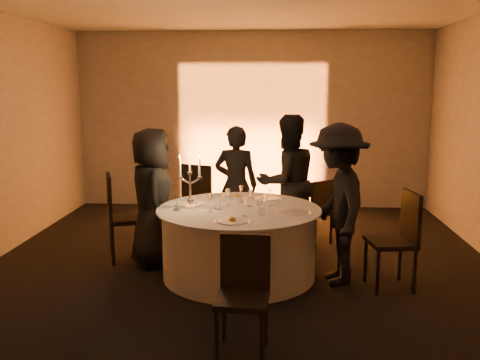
# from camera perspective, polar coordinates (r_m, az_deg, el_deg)

# --- Properties ---
(floor) EXTENTS (7.00, 7.00, 0.00)m
(floor) POSITION_cam_1_polar(r_m,az_deg,el_deg) (6.07, -0.12, -10.14)
(floor) COLOR black
(floor) RESTS_ON ground
(wall_back) EXTENTS (7.00, 0.00, 7.00)m
(wall_back) POSITION_cam_1_polar(r_m,az_deg,el_deg) (9.21, 1.32, 6.38)
(wall_back) COLOR #A19C96
(wall_back) RESTS_ON floor
(wall_front) EXTENTS (7.00, 0.00, 7.00)m
(wall_front) POSITION_cam_1_polar(r_m,az_deg,el_deg) (2.30, -5.92, -5.21)
(wall_front) COLOR #A19C96
(wall_front) RESTS_ON floor
(uplighter_fixture) EXTENTS (0.25, 0.12, 0.10)m
(uplighter_fixture) POSITION_cam_1_polar(r_m,az_deg,el_deg) (9.13, 1.20, -2.86)
(uplighter_fixture) COLOR black
(uplighter_fixture) RESTS_ON floor
(banquet_table) EXTENTS (1.80, 1.80, 0.77)m
(banquet_table) POSITION_cam_1_polar(r_m,az_deg,el_deg) (5.95, -0.12, -6.66)
(banquet_table) COLOR black
(banquet_table) RESTS_ON floor
(chair_left) EXTENTS (0.59, 0.59, 1.05)m
(chair_left) POSITION_cam_1_polar(r_m,az_deg,el_deg) (6.59, -12.66, -3.33)
(chair_left) COLOR black
(chair_left) RESTS_ON floor
(chair_back_left) EXTENTS (0.58, 0.58, 1.03)m
(chair_back_left) POSITION_cam_1_polar(r_m,az_deg,el_deg) (7.43, -4.22, -1.68)
(chair_back_left) COLOR black
(chair_back_left) RESTS_ON floor
(chair_back_right) EXTENTS (0.53, 0.53, 0.88)m
(chair_back_right) POSITION_cam_1_polar(r_m,az_deg,el_deg) (7.16, 8.28, -3.01)
(chair_back_right) COLOR black
(chair_back_right) RESTS_ON floor
(chair_right) EXTENTS (0.51, 0.51, 1.02)m
(chair_right) POSITION_cam_1_polar(r_m,az_deg,el_deg) (5.80, 16.59, -5.55)
(chair_right) COLOR black
(chair_right) RESTS_ON floor
(chair_front) EXTENTS (0.44, 0.44, 0.93)m
(chair_front) POSITION_cam_1_polar(r_m,az_deg,el_deg) (4.32, 0.37, -11.36)
(chair_front) COLOR black
(chair_front) RESTS_ON floor
(guest_left) EXTENTS (0.73, 0.91, 1.62)m
(guest_left) POSITION_cam_1_polar(r_m,az_deg,el_deg) (6.30, -9.37, -1.85)
(guest_left) COLOR black
(guest_left) RESTS_ON floor
(guest_back_left) EXTENTS (0.61, 0.43, 1.58)m
(guest_back_left) POSITION_cam_1_polar(r_m,az_deg,el_deg) (7.10, -0.43, -0.53)
(guest_back_left) COLOR black
(guest_back_left) RESTS_ON floor
(guest_back_right) EXTENTS (1.05, 0.97, 1.74)m
(guest_back_right) POSITION_cam_1_polar(r_m,az_deg,el_deg) (6.87, 5.07, -0.26)
(guest_back_right) COLOR black
(guest_back_right) RESTS_ON floor
(guest_right) EXTENTS (0.75, 1.17, 1.72)m
(guest_right) POSITION_cam_1_polar(r_m,az_deg,el_deg) (5.75, 10.40, -2.55)
(guest_right) COLOR black
(guest_right) RESTS_ON floor
(plate_left) EXTENTS (0.36, 0.29, 0.01)m
(plate_left) POSITION_cam_1_polar(r_m,az_deg,el_deg) (6.05, -5.31, -2.59)
(plate_left) COLOR white
(plate_left) RESTS_ON banquet_table
(plate_back_left) EXTENTS (0.36, 0.29, 0.08)m
(plate_back_left) POSITION_cam_1_polar(r_m,az_deg,el_deg) (6.40, -0.44, -1.74)
(plate_back_left) COLOR white
(plate_back_left) RESTS_ON banquet_table
(plate_back_right) EXTENTS (0.35, 0.28, 0.01)m
(plate_back_right) POSITION_cam_1_polar(r_m,az_deg,el_deg) (6.33, 2.86, -1.99)
(plate_back_right) COLOR white
(plate_back_right) RESTS_ON banquet_table
(plate_right) EXTENTS (0.36, 0.27, 0.01)m
(plate_right) POSITION_cam_1_polar(r_m,az_deg,el_deg) (5.67, 5.75, -3.44)
(plate_right) COLOR white
(plate_right) RESTS_ON banquet_table
(plate_front) EXTENTS (0.36, 0.29, 0.08)m
(plate_front) POSITION_cam_1_polar(r_m,az_deg,el_deg) (5.28, -0.82, -4.33)
(plate_front) COLOR white
(plate_front) RESTS_ON banquet_table
(coffee_cup) EXTENTS (0.11, 0.11, 0.07)m
(coffee_cup) POSITION_cam_1_polar(r_m,az_deg,el_deg) (5.80, -6.68, -2.94)
(coffee_cup) COLOR white
(coffee_cup) RESTS_ON banquet_table
(candelabra) EXTENTS (0.27, 0.13, 0.64)m
(candelabra) POSITION_cam_1_polar(r_m,az_deg,el_deg) (5.88, -5.34, -0.80)
(candelabra) COLOR silver
(candelabra) RESTS_ON banquet_table
(wine_glass_a) EXTENTS (0.07, 0.07, 0.19)m
(wine_glass_a) POSITION_cam_1_polar(r_m,az_deg,el_deg) (5.96, -1.30, -1.46)
(wine_glass_a) COLOR white
(wine_glass_a) RESTS_ON banquet_table
(wine_glass_b) EXTENTS (0.07, 0.07, 0.19)m
(wine_glass_b) POSITION_cam_1_polar(r_m,az_deg,el_deg) (5.90, 1.09, -1.56)
(wine_glass_b) COLOR white
(wine_glass_b) RESTS_ON banquet_table
(wine_glass_c) EXTENTS (0.07, 0.07, 0.19)m
(wine_glass_c) POSITION_cam_1_polar(r_m,az_deg,el_deg) (5.69, -3.23, -2.01)
(wine_glass_c) COLOR white
(wine_glass_c) RESTS_ON banquet_table
(wine_glass_d) EXTENTS (0.07, 0.07, 0.19)m
(wine_glass_d) POSITION_cam_1_polar(r_m,az_deg,el_deg) (5.68, 2.65, -2.05)
(wine_glass_d) COLOR white
(wine_glass_d) RESTS_ON banquet_table
(wine_glass_e) EXTENTS (0.07, 0.07, 0.19)m
(wine_glass_e) POSITION_cam_1_polar(r_m,az_deg,el_deg) (5.95, 3.30, -1.47)
(wine_glass_e) COLOR white
(wine_glass_e) RESTS_ON banquet_table
(wine_glass_f) EXTENTS (0.07, 0.07, 0.19)m
(wine_glass_f) POSITION_cam_1_polar(r_m,az_deg,el_deg) (5.48, 0.48, -2.49)
(wine_glass_f) COLOR white
(wine_glass_f) RESTS_ON banquet_table
(wine_glass_g) EXTENTS (0.07, 0.07, 0.19)m
(wine_glass_g) POSITION_cam_1_polar(r_m,az_deg,el_deg) (6.14, 0.13, -1.11)
(wine_glass_g) COLOR white
(wine_glass_g) RESTS_ON banquet_table
(tumbler_a) EXTENTS (0.07, 0.07, 0.09)m
(tumbler_a) POSITION_cam_1_polar(r_m,az_deg,el_deg) (5.79, -2.37, -2.75)
(tumbler_a) COLOR white
(tumbler_a) RESTS_ON banquet_table
(tumbler_b) EXTENTS (0.07, 0.07, 0.09)m
(tumbler_b) POSITION_cam_1_polar(r_m,az_deg,el_deg) (5.56, 2.34, -3.27)
(tumbler_b) COLOR white
(tumbler_b) RESTS_ON banquet_table
(tumbler_c) EXTENTS (0.07, 0.07, 0.09)m
(tumbler_c) POSITION_cam_1_polar(r_m,az_deg,el_deg) (6.02, 2.14, -2.24)
(tumbler_c) COLOR white
(tumbler_c) RESTS_ON banquet_table
(tumbler_d) EXTENTS (0.07, 0.07, 0.09)m
(tumbler_d) POSITION_cam_1_polar(r_m,az_deg,el_deg) (6.21, -1.72, -1.86)
(tumbler_d) COLOR white
(tumbler_d) RESTS_ON banquet_table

